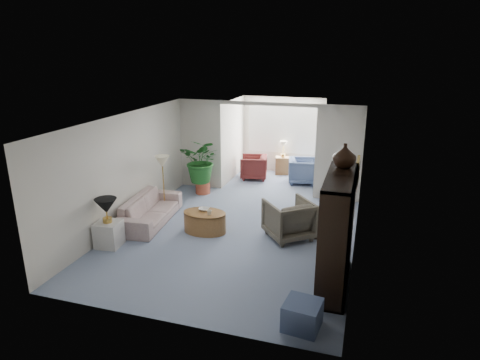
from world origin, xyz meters
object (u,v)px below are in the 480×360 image
(end_table, at_px, (109,234))
(coffee_cup, at_px, (209,213))
(sunroom_chair_maroon, at_px, (254,167))
(floor_lamp, at_px, (162,162))
(cabinet_urn, at_px, (345,156))
(sunroom_table, at_px, (283,165))
(table_lamp, at_px, (106,206))
(ottoman, at_px, (302,315))
(side_table_dark, at_px, (324,223))
(plant_pot, at_px, (203,188))
(coffee_bowl, at_px, (204,209))
(wingback_chair, at_px, (289,219))
(coffee_table, at_px, (205,222))
(sofa, at_px, (150,209))
(entertainment_cabinet, at_px, (337,232))
(framed_picture, at_px, (358,172))
(sunroom_chair_blue, at_px, (303,171))

(end_table, bearing_deg, coffee_cup, 32.76)
(sunroom_chair_maroon, bearing_deg, floor_lamp, -34.65)
(cabinet_urn, height_order, sunroom_table, cabinet_urn)
(table_lamp, xyz_separation_m, ottoman, (4.15, -1.44, -0.66))
(side_table_dark, height_order, plant_pot, side_table_dark)
(cabinet_urn, height_order, ottoman, cabinet_urn)
(coffee_bowl, xyz_separation_m, plant_pot, (-0.95, 2.25, -0.32))
(floor_lamp, bearing_deg, wingback_chair, -10.87)
(cabinet_urn, height_order, plant_pot, cabinet_urn)
(floor_lamp, distance_m, coffee_table, 1.95)
(sofa, bearing_deg, end_table, 165.75)
(side_table_dark, relative_size, plant_pot, 1.43)
(coffee_cup, bearing_deg, entertainment_cabinet, -24.28)
(framed_picture, bearing_deg, plant_pot, 147.98)
(coffee_bowl, bearing_deg, sofa, 178.70)
(plant_pot, bearing_deg, coffee_bowl, -67.14)
(floor_lamp, xyz_separation_m, wingback_chair, (3.21, -0.62, -0.84))
(entertainment_cabinet, bearing_deg, coffee_cup, 155.72)
(side_table_dark, xyz_separation_m, ottoman, (0.06, -3.22, -0.08))
(side_table_dark, bearing_deg, sunroom_chair_maroon, 125.54)
(end_table, relative_size, coffee_table, 0.54)
(coffee_table, distance_m, coffee_cup, 0.33)
(floor_lamp, height_order, side_table_dark, floor_lamp)
(wingback_chair, relative_size, plant_pot, 2.27)
(wingback_chair, bearing_deg, plant_pot, -76.00)
(coffee_table, relative_size, plant_pot, 2.37)
(sofa, relative_size, ottoman, 4.14)
(wingback_chair, bearing_deg, coffee_cup, -26.90)
(end_table, bearing_deg, coffee_bowl, 40.59)
(end_table, distance_m, floor_lamp, 2.32)
(coffee_cup, height_order, sunroom_chair_maroon, sunroom_chair_maroon)
(end_table, xyz_separation_m, plant_pot, (0.59, 3.57, -0.10))
(coffee_bowl, bearing_deg, ottoman, -46.62)
(end_table, distance_m, coffee_table, 2.00)
(cabinet_urn, xyz_separation_m, sunroom_chair_maroon, (-2.91, 4.92, -1.77))
(entertainment_cabinet, relative_size, sunroom_chair_maroon, 2.45)
(coffee_cup, bearing_deg, coffee_table, 146.31)
(sofa, distance_m, coffee_cup, 1.57)
(end_table, height_order, ottoman, end_table)
(entertainment_cabinet, height_order, sunroom_table, entertainment_cabinet)
(coffee_cup, bearing_deg, wingback_chair, 12.27)
(wingback_chair, relative_size, sunroom_table, 1.64)
(ottoman, bearing_deg, end_table, 160.85)
(coffee_cup, xyz_separation_m, entertainment_cabinet, (2.74, -1.23, 0.47))
(coffee_cup, relative_size, plant_pot, 0.26)
(entertainment_cabinet, relative_size, plant_pot, 4.83)
(end_table, relative_size, sunroom_chair_blue, 0.63)
(entertainment_cabinet, relative_size, cabinet_urn, 4.78)
(end_table, height_order, coffee_bowl, end_table)
(framed_picture, distance_m, entertainment_cabinet, 1.35)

